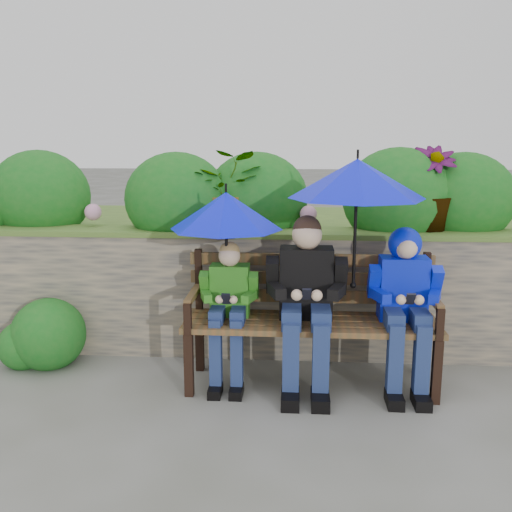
# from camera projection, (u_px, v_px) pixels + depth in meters

# --- Properties ---
(ground) EXTENTS (60.00, 60.00, 0.00)m
(ground) POSITION_uv_depth(u_px,v_px,m) (255.00, 389.00, 4.07)
(ground) COLOR #515245
(ground) RESTS_ON ground
(garden_backdrop) EXTENTS (8.00, 2.89, 1.85)m
(garden_backdrop) POSITION_uv_depth(u_px,v_px,m) (255.00, 258.00, 5.51)
(garden_backdrop) COLOR #504E49
(garden_backdrop) RESTS_ON ground
(park_bench) EXTENTS (1.79, 0.53, 0.95)m
(park_bench) POSITION_uv_depth(u_px,v_px,m) (311.00, 311.00, 4.10)
(park_bench) COLOR black
(park_bench) RESTS_ON ground
(boy_left) EXTENTS (0.42, 0.48, 1.04)m
(boy_left) POSITION_uv_depth(u_px,v_px,m) (229.00, 304.00, 4.06)
(boy_left) COLOR #186316
(boy_left) RESTS_ON ground
(boy_middle) EXTENTS (0.56, 0.65, 1.23)m
(boy_middle) POSITION_uv_depth(u_px,v_px,m) (306.00, 295.00, 3.98)
(boy_middle) COLOR black
(boy_middle) RESTS_ON ground
(boy_right) EXTENTS (0.50, 0.61, 1.15)m
(boy_right) POSITION_uv_depth(u_px,v_px,m) (405.00, 295.00, 3.95)
(boy_right) COLOR #0D11B2
(boy_right) RESTS_ON ground
(umbrella_left) EXTENTS (0.80, 0.80, 0.74)m
(umbrella_left) POSITION_uv_depth(u_px,v_px,m) (226.00, 211.00, 3.96)
(umbrella_left) COLOR #0410F1
(umbrella_left) RESTS_ON ground
(umbrella_right) EXTENTS (0.93, 0.93, 0.96)m
(umbrella_right) POSITION_uv_depth(u_px,v_px,m) (357.00, 179.00, 3.83)
(umbrella_right) COLOR #0410F1
(umbrella_right) RESTS_ON ground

